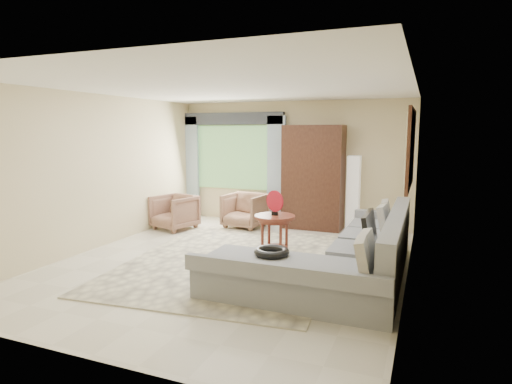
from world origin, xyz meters
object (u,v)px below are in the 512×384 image
at_px(coffee_table, 275,234).
at_px(sectional_sofa, 349,261).
at_px(tv_screen, 370,231).
at_px(floor_lamp, 353,194).
at_px(armoire, 313,177).
at_px(armchair_left, 174,212).
at_px(armchair_right, 245,211).
at_px(potted_plant, 188,205).

bearing_deg(coffee_table, sectional_sofa, -30.86).
xyz_separation_m(sectional_sofa, tv_screen, (0.27, -0.05, 0.44)).
xyz_separation_m(coffee_table, floor_lamp, (0.88, 2.17, 0.41)).
height_order(sectional_sofa, armoire, armoire).
xyz_separation_m(tv_screen, armoire, (-1.50, 2.95, 0.33)).
bearing_deg(coffee_table, armchair_left, 158.71).
xyz_separation_m(tv_screen, armchair_left, (-4.08, 1.81, -0.37)).
bearing_deg(coffee_table, armchair_right, 127.00).
distance_m(sectional_sofa, armchair_right, 3.51).
bearing_deg(sectional_sofa, tv_screen, -11.06).
bearing_deg(tv_screen, floor_lamp, 103.09).
bearing_deg(sectional_sofa, potted_plant, 144.89).
bearing_deg(armchair_right, armchair_left, -146.58).
bearing_deg(floor_lamp, coffee_table, -112.10).
bearing_deg(floor_lamp, armoire, -175.71).
distance_m(tv_screen, coffee_table, 1.83).
height_order(coffee_table, floor_lamp, floor_lamp).
relative_size(potted_plant, armoire, 0.27).
bearing_deg(sectional_sofa, armoire, 113.06).
height_order(tv_screen, armchair_right, tv_screen).
bearing_deg(armoire, armchair_right, -159.92).
bearing_deg(floor_lamp, sectional_sofa, -81.67).
relative_size(coffee_table, potted_plant, 1.15).
relative_size(sectional_sofa, coffee_table, 5.31).
height_order(tv_screen, floor_lamp, floor_lamp).
height_order(potted_plant, floor_lamp, floor_lamp).
distance_m(armchair_right, floor_lamp, 2.21).
bearing_deg(potted_plant, tv_screen, -33.93).
bearing_deg(coffee_table, floor_lamp, 67.90).
relative_size(tv_screen, armchair_right, 0.95).
distance_m(coffee_table, armoire, 2.23).
bearing_deg(potted_plant, armchair_left, -71.98).
relative_size(coffee_table, armchair_left, 0.85).
bearing_deg(armoire, floor_lamp, 4.29).
height_order(armchair_left, armoire, armoire).
height_order(coffee_table, potted_plant, coffee_table).
bearing_deg(armchair_left, coffee_table, -5.12).
xyz_separation_m(armchair_left, armchair_right, (1.27, 0.66, 0.01)).
relative_size(sectional_sofa, armchair_right, 4.43).
bearing_deg(armchair_right, potted_plant, 168.08).
xyz_separation_m(tv_screen, armchair_right, (-2.81, 2.47, -0.37)).
relative_size(armchair_right, floor_lamp, 0.52).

